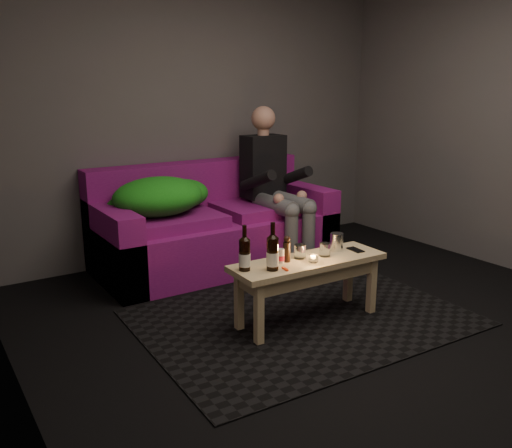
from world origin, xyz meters
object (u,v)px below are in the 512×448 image
(beer_bottle_a, at_px, (245,254))
(beer_bottle_b, at_px, (273,253))
(sofa, at_px, (213,229))
(coffee_table, at_px, (308,271))
(person, at_px, (274,182))
(steel_cup, at_px, (337,242))

(beer_bottle_a, height_order, beer_bottle_b, beer_bottle_b)
(sofa, relative_size, coffee_table, 1.89)
(sofa, height_order, person, person)
(person, xyz_separation_m, beer_bottle_b, (-0.93, -1.32, -0.16))
(person, relative_size, steel_cup, 11.22)
(sofa, xyz_separation_m, coffee_table, (-0.07, -1.44, 0.04))
(sofa, relative_size, steel_cup, 16.81)
(person, bearing_deg, steel_cup, -104.40)
(beer_bottle_b, xyz_separation_m, steel_cup, (0.62, 0.10, -0.05))
(person, xyz_separation_m, coffee_table, (-0.60, -1.27, -0.35))
(person, distance_m, coffee_table, 1.45)
(beer_bottle_a, relative_size, steel_cup, 2.36)
(sofa, xyz_separation_m, person, (0.54, -0.17, 0.40))
(steel_cup, bearing_deg, person, 75.60)
(coffee_table, height_order, steel_cup, steel_cup)
(sofa, height_order, beer_bottle_b, sofa)
(coffee_table, bearing_deg, steel_cup, 10.23)
(person, bearing_deg, beer_bottle_a, -131.32)
(coffee_table, distance_m, steel_cup, 0.33)
(steel_cup, bearing_deg, coffee_table, -169.77)
(person, relative_size, beer_bottle_b, 4.51)
(beer_bottle_a, bearing_deg, coffee_table, -5.50)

